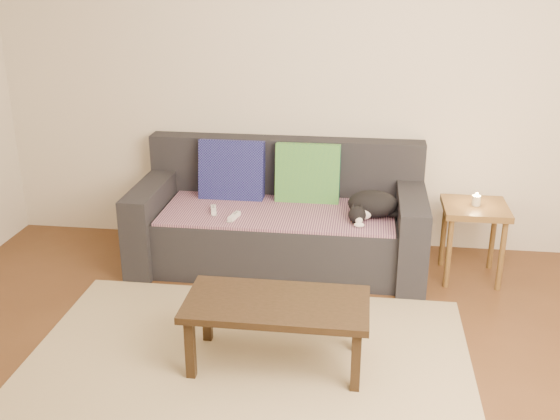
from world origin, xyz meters
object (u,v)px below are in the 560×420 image
Objects in this scene: sofa at (280,222)px; cat at (372,205)px; wii_remote_b at (234,216)px; coffee_table at (277,309)px; wii_remote_a at (214,210)px; side_table at (474,218)px.

sofa is 4.71× the size of cat.
cat reaches higher than wii_remote_b.
wii_remote_b reaches higher than coffee_table.
sofa is at bearing -82.43° from wii_remote_a.
wii_remote_a is at bearing 160.74° from cat.
cat is at bearing -11.37° from sofa.
wii_remote_a reaches higher than coffee_table.
side_table reaches higher than wii_remote_a.
cat is 0.81× the size of side_table.
side_table is 0.55× the size of coffee_table.
wii_remote_a is (-1.12, -0.05, -0.07)m from cat.
wii_remote_a is 0.27× the size of side_table.
wii_remote_b is at bearing -135.90° from wii_remote_a.
wii_remote_a is at bearing -157.72° from sofa.
wii_remote_b is (-0.28, -0.29, 0.15)m from sofa.
side_table is (1.83, 0.09, -0.00)m from wii_remote_a.
side_table reaches higher than coffee_table.
sofa is 14.00× the size of wii_remote_a.
wii_remote_b is at bearing 112.65° from coffee_table.
cat reaches higher than wii_remote_a.
wii_remote_b is at bearing -134.45° from sofa.
cat is (0.67, -0.13, 0.22)m from sofa.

